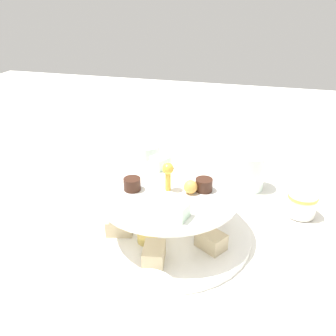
# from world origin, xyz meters

# --- Properties ---
(ground_plane) EXTENTS (2.40, 2.40, 0.00)m
(ground_plane) POSITION_xyz_m (0.00, 0.00, 0.00)
(ground_plane) COLOR silver
(tiered_serving_stand) EXTENTS (0.30, 0.30, 0.15)m
(tiered_serving_stand) POSITION_xyz_m (0.00, 0.00, 0.04)
(tiered_serving_stand) COLOR white
(tiered_serving_stand) RESTS_ON ground_plane
(water_glass_tall_right) EXTENTS (0.07, 0.07, 0.12)m
(water_glass_tall_right) POSITION_xyz_m (0.26, 0.04, 0.06)
(water_glass_tall_right) COLOR silver
(water_glass_tall_right) RESTS_ON ground_plane
(water_glass_short_left) EXTENTS (0.06, 0.06, 0.08)m
(water_glass_short_left) POSITION_xyz_m (-0.22, 0.13, 0.04)
(water_glass_short_left) COLOR silver
(water_glass_short_left) RESTS_ON ground_plane
(teacup_with_saucer) EXTENTS (0.09, 0.09, 0.05)m
(teacup_with_saucer) POSITION_xyz_m (-0.13, 0.24, 0.02)
(teacup_with_saucer) COLOR white
(teacup_with_saucer) RESTS_ON ground_plane
(water_glass_mid_back) EXTENTS (0.06, 0.06, 0.09)m
(water_glass_mid_back) POSITION_xyz_m (-0.21, -0.11, 0.04)
(water_glass_mid_back) COLOR silver
(water_glass_mid_back) RESTS_ON ground_plane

